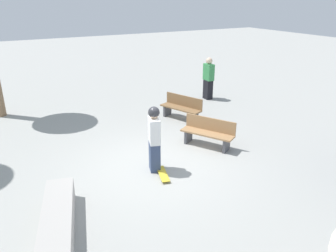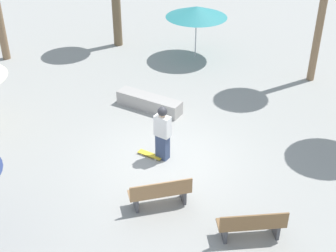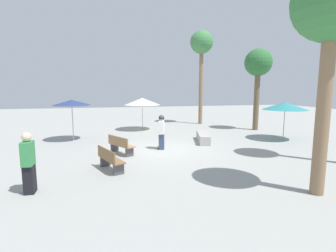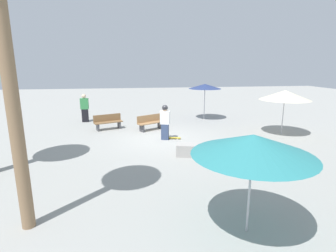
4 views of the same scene
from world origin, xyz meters
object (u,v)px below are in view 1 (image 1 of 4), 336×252
Objects in this scene: skater_main at (154,137)px; bench_far at (182,108)px; skateboard at (163,174)px; bench_near at (208,133)px; concrete_ledge at (58,222)px; bystander_watching at (208,79)px.

skater_main is 3.92m from bench_far.
bench_near is (0.93, -2.02, 0.37)m from skateboard.
concrete_ledge reaches higher than skateboard.
bench_far is 0.92× the size of bystander_watching.
skater_main is at bearing 117.16° from bench_far.
skateboard is at bearing 84.77° from bench_near.
bench_far is at bearing -51.24° from concrete_ledge.
bench_near is at bearing -68.86° from concrete_ledge.
skateboard is at bearing 120.97° from bench_far.
concrete_ledge is 6.74m from bench_far.
bench_near is 0.89× the size of bystander_watching.
bench_near is (0.54, -2.05, -0.51)m from skater_main.
bystander_watching reaches higher than skater_main.
skater_main is 1.07× the size of bench_near.
skater_main is 6.65m from bystander_watching.
skater_main is 1.05× the size of bench_far.
bench_far is (2.93, -2.56, -0.51)m from skater_main.
bench_near is (1.83, -4.74, 0.18)m from concrete_ledge.
bystander_watching is at bearing 151.36° from skateboard.
concrete_ledge is 1.53× the size of bench_near.
bench_near is 0.97× the size of bench_far.
skateboard is 0.50× the size of bench_far.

